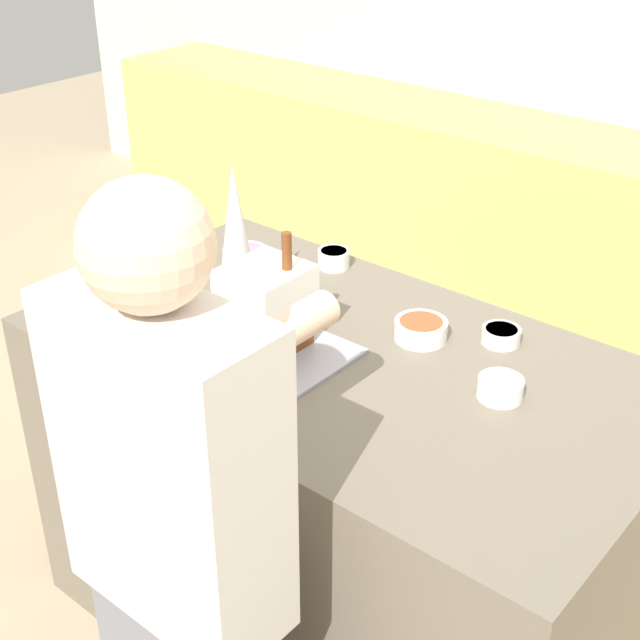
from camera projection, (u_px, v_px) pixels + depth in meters
ground_plane at (340, 626)px, 2.63m from camera, size 12.00×12.00×0.00m
kitchen_island at (341, 502)px, 2.40m from camera, size 1.57×0.89×0.95m
baking_tray at (268, 347)px, 2.18m from camera, size 0.40×0.29×0.01m
gingerbread_house at (266, 305)px, 2.12m from camera, size 0.17×0.19×0.30m
decorative_tree at (236, 239)px, 2.26m from camera, size 0.12×0.12×0.40m
candy_bowl_near_tray_left at (245, 255)px, 2.60m from camera, size 0.13×0.13×0.04m
candy_bowl_far_left at (182, 259)px, 2.57m from camera, size 0.12×0.12×0.05m
candy_bowl_near_tray_right at (421, 329)px, 2.21m from camera, size 0.13×0.13×0.05m
candy_bowl_beside_tree at (334, 258)px, 2.57m from camera, size 0.09×0.09×0.05m
candy_bowl_front_corner at (235, 277)px, 2.48m from camera, size 0.10×0.10×0.04m
candy_bowl_behind_tray at (500, 387)px, 1.98m from camera, size 0.10×0.10×0.05m
candy_bowl_far_right at (501, 335)px, 2.20m from camera, size 0.10×0.10×0.04m
person at (182, 575)px, 1.67m from camera, size 0.43×0.53×1.63m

